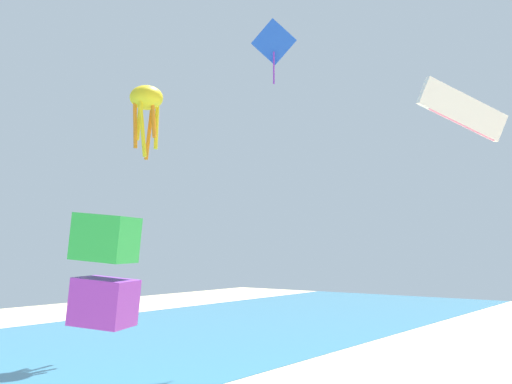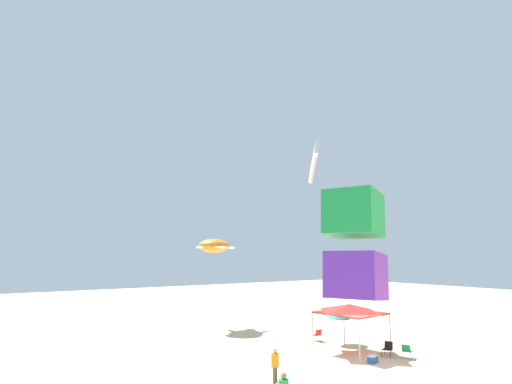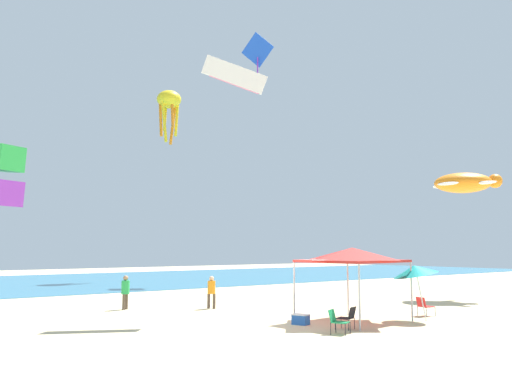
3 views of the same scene
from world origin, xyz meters
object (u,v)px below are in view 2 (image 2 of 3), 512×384
Objects in this scene: canopy_tent at (350,309)px; folding_chair_right_of_tent at (407,350)px; kite_turtle_orange at (214,246)px; folding_chair_near_cooler at (388,348)px; beach_umbrella at (339,313)px; person_beachcomber at (275,362)px; folding_chair_facing_ocean at (317,334)px; kite_parafoil_white at (314,163)px; kite_box_green at (355,245)px; cooler_box at (373,359)px.

canopy_tent reaches higher than folding_chair_right_of_tent.
folding_chair_right_of_tent is 0.19× the size of kite_turtle_orange.
beach_umbrella is at bearing 160.31° from folding_chair_near_cooler.
folding_chair_right_of_tent is 0.52× the size of person_beachcomber.
folding_chair_facing_ocean is 0.19× the size of kite_turtle_orange.
canopy_tent is 4.73× the size of folding_chair_facing_ocean.
canopy_tent is 7.81m from person_beachcomber.
canopy_tent is 1.51× the size of kite_parafoil_white.
folding_chair_facing_ocean is at bearing -10.00° from canopy_tent.
canopy_tent is 13.99m from kite_turtle_orange.
person_beachcomber is (-0.21, 8.64, 0.45)m from folding_chair_near_cooler.
folding_chair_near_cooler is at bearing -78.39° from kite_box_green.
kite_box_green is (-8.74, 3.95, 5.27)m from person_beachcomber.
kite_box_green is (-7.94, 13.01, 5.72)m from folding_chair_right_of_tent.
person_beachcomber is at bearing -107.29° from folding_chair_near_cooler.
kite_parafoil_white is at bearing 134.43° from person_beachcomber.
beach_umbrella is 2.99× the size of folding_chair_near_cooler.
person_beachcomber is at bearing 61.02° from folding_chair_right_of_tent.
kite_turtle_orange is (10.81, 4.04, 4.79)m from beach_umbrella.
kite_box_green is at bearing -73.26° from folding_chair_near_cooler.
beach_umbrella is 0.86× the size of kite_box_green.
folding_chair_facing_ocean is 0.32× the size of kite_parafoil_white.
canopy_tent is 2.47× the size of person_beachcomber.
kite_turtle_orange is (9.31, 3.36, 6.34)m from folding_chair_facing_ocean.
folding_chair_facing_ocean is 5.52m from folding_chair_near_cooler.
person_beachcomber reaches higher than folding_chair_near_cooler.
kite_box_green is at bearing 128.61° from cooler_box.
kite_parafoil_white is at bearing 62.71° from folding_chair_right_of_tent.
kite_turtle_orange reaches higher than person_beachcomber.
canopy_tent reaches higher than folding_chair_near_cooler.
person_beachcomber is at bearing -48.11° from kite_box_green.
person_beachcomber is 10.29m from kite_parafoil_white.
folding_chair_near_cooler is 2.05m from cooler_box.
folding_chair_facing_ocean is 6.12m from cooler_box.
kite_turtle_orange reaches higher than cooler_box.
folding_chair_right_of_tent is 0.29× the size of kite_box_green.
cooler_box is (-0.48, 1.98, -0.27)m from folding_chair_near_cooler.
person_beachcomber is (-4.19, 8.71, -1.10)m from beach_umbrella.
cooler_box is at bearing -128.83° from kite_turtle_orange.
kite_parafoil_white is at bearing 126.20° from beach_umbrella.
kite_box_green is at bearing 178.12° from kite_parafoil_white.
beach_umbrella is 0.57× the size of kite_turtle_orange.
person_beachcomber is 0.37× the size of kite_turtle_orange.
kite_parafoil_white is at bearing 91.92° from cooler_box.
person_beachcomber is 0.55× the size of kite_box_green.
folding_chair_near_cooler is at bearing 106.37° from folding_chair_facing_ocean.
kite_turtle_orange is (15.27, 1.99, 6.61)m from cooler_box.
kite_turtle_orange reaches higher than folding_chair_near_cooler.
folding_chair_right_of_tent reaches higher than cooler_box.
folding_chair_right_of_tent is 16.28m from kite_box_green.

